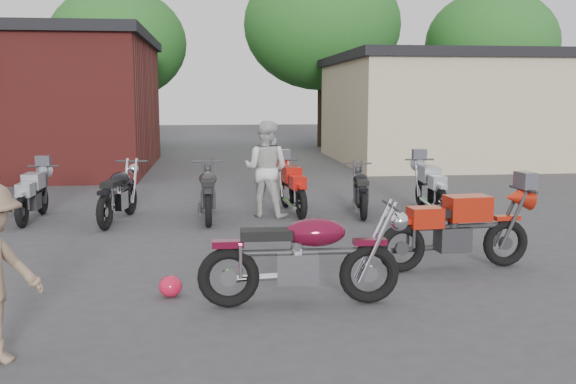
{
  "coord_description": "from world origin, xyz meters",
  "views": [
    {
      "loc": [
        -0.97,
        -7.23,
        2.35
      ],
      "look_at": [
        0.15,
        2.33,
        0.9
      ],
      "focal_mm": 40.0,
      "sensor_mm": 36.0,
      "label": 1
    }
  ],
  "objects": [
    {
      "name": "tree_1",
      "position": [
        -5.0,
        22.0,
        3.7
      ],
      "size": [
        5.92,
        5.92,
        7.4
      ],
      "primitive_type": null,
      "color": "#134A1B",
      "rests_on": "ground"
    },
    {
      "name": "helmet",
      "position": [
        -1.5,
        0.18,
        0.13
      ],
      "size": [
        0.37,
        0.37,
        0.25
      ],
      "primitive_type": "ellipsoid",
      "rotation": [
        0.0,
        0.0,
        -0.43
      ],
      "color": "#BB1331",
      "rests_on": "ground"
    },
    {
      "name": "row_bike_6",
      "position": [
        3.36,
        5.1,
        0.56
      ],
      "size": [
        0.74,
        1.97,
        1.13
      ],
      "primitive_type": null,
      "rotation": [
        0.0,
        0.0,
        1.52
      ],
      "color": "#949AA2",
      "rests_on": "ground"
    },
    {
      "name": "stucco_building",
      "position": [
        8.5,
        15.0,
        1.75
      ],
      "size": [
        10.0,
        8.0,
        3.5
      ],
      "primitive_type": "cube",
      "color": "tan",
      "rests_on": "ground"
    },
    {
      "name": "tree_3",
      "position": [
        12.0,
        22.0,
        3.8
      ],
      "size": [
        6.08,
        6.08,
        7.6
      ],
      "primitive_type": null,
      "color": "#134A1B",
      "rests_on": "ground"
    },
    {
      "name": "person_light",
      "position": [
        0.05,
        5.11,
        0.94
      ],
      "size": [
        1.12,
        1.02,
        1.87
      ],
      "primitive_type": "imported",
      "rotation": [
        0.0,
        0.0,
        2.72
      ],
      "color": "beige",
      "rests_on": "ground"
    },
    {
      "name": "sportbike",
      "position": [
        2.31,
        0.96,
        0.61
      ],
      "size": [
        2.15,
        0.86,
        1.22
      ],
      "primitive_type": null,
      "rotation": [
        0.0,
        0.0,
        0.08
      ],
      "color": "#B1200E",
      "rests_on": "ground"
    },
    {
      "name": "row_bike_3",
      "position": [
        -1.08,
        4.94,
        0.58
      ],
      "size": [
        0.67,
        2.0,
        1.16
      ],
      "primitive_type": null,
      "rotation": [
        0.0,
        0.0,
        1.58
      ],
      "color": "#242427",
      "rests_on": "ground"
    },
    {
      "name": "ground",
      "position": [
        0.0,
        0.0,
        0.0
      ],
      "size": [
        90.0,
        90.0,
        0.0
      ],
      "primitive_type": "plane",
      "color": "#373739"
    },
    {
      "name": "tree_2",
      "position": [
        4.0,
        22.0,
        4.4
      ],
      "size": [
        7.04,
        7.04,
        8.8
      ],
      "primitive_type": null,
      "color": "#134A1B",
      "rests_on": "ground"
    },
    {
      "name": "vintage_motorcycle",
      "position": [
        0.02,
        -0.31,
        0.64
      ],
      "size": [
        2.21,
        0.77,
        1.27
      ],
      "primitive_type": null,
      "rotation": [
        0.0,
        0.0,
        -0.02
      ],
      "color": "#560A20",
      "rests_on": "ground"
    },
    {
      "name": "row_bike_5",
      "position": [
        1.94,
        5.14,
        0.53
      ],
      "size": [
        0.86,
        1.89,
        1.06
      ],
      "primitive_type": null,
      "rotation": [
        0.0,
        0.0,
        1.43
      ],
      "color": "black",
      "rests_on": "ground"
    },
    {
      "name": "row_bike_4",
      "position": [
        0.6,
        5.41,
        0.56
      ],
      "size": [
        0.83,
        1.99,
        1.12
      ],
      "primitive_type": null,
      "rotation": [
        0.0,
        0.0,
        1.67
      ],
      "color": "red",
      "rests_on": "ground"
    },
    {
      "name": "row_bike_2",
      "position": [
        -2.74,
        4.9,
        0.59
      ],
      "size": [
        1.01,
        2.13,
        1.18
      ],
      "primitive_type": null,
      "rotation": [
        0.0,
        0.0,
        1.4
      ],
      "color": "black",
      "rests_on": "ground"
    },
    {
      "name": "row_bike_1",
      "position": [
        -4.37,
        5.21,
        0.54
      ],
      "size": [
        0.63,
        1.85,
        1.07
      ],
      "primitive_type": null,
      "rotation": [
        0.0,
        0.0,
        1.56
      ],
      "color": "#959BA3",
      "rests_on": "ground"
    }
  ]
}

